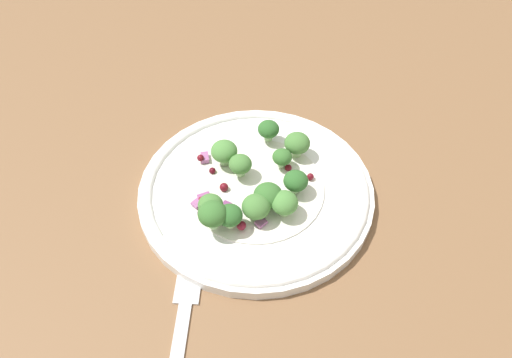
% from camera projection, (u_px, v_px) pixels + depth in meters
% --- Properties ---
extents(ground_plane, '(1.80, 1.80, 0.02)m').
position_uv_depth(ground_plane, '(244.00, 228.00, 0.55)').
color(ground_plane, brown).
extents(plate, '(0.25, 0.25, 0.02)m').
position_uv_depth(plate, '(256.00, 190.00, 0.56)').
color(plate, white).
rests_on(plate, ground_plane).
extents(dressing_pool, '(0.15, 0.15, 0.00)m').
position_uv_depth(dressing_pool, '(256.00, 188.00, 0.55)').
color(dressing_pool, white).
rests_on(dressing_pool, plate).
extents(broccoli_floret_0, '(0.02, 0.02, 0.02)m').
position_uv_depth(broccoli_floret_0, '(269.00, 130.00, 0.59)').
color(broccoli_floret_0, '#8EB77A').
rests_on(broccoli_floret_0, plate).
extents(broccoli_floret_1, '(0.03, 0.03, 0.03)m').
position_uv_depth(broccoli_floret_1, '(256.00, 207.00, 0.51)').
color(broccoli_floret_1, '#8EB77A').
rests_on(broccoli_floret_1, plate).
extents(broccoli_floret_2, '(0.03, 0.03, 0.03)m').
position_uv_depth(broccoli_floret_2, '(296.00, 181.00, 0.54)').
color(broccoli_floret_2, '#8EB77A').
rests_on(broccoli_floret_2, plate).
extents(broccoli_floret_3, '(0.02, 0.02, 0.03)m').
position_uv_depth(broccoli_floret_3, '(240.00, 165.00, 0.55)').
color(broccoli_floret_3, '#9EC684').
rests_on(broccoli_floret_3, plate).
extents(broccoli_floret_4, '(0.03, 0.03, 0.03)m').
position_uv_depth(broccoli_floret_4, '(213.00, 214.00, 0.50)').
color(broccoli_floret_4, '#8EB77A').
rests_on(broccoli_floret_4, plate).
extents(broccoli_floret_5, '(0.03, 0.03, 0.03)m').
position_uv_depth(broccoli_floret_5, '(224.00, 152.00, 0.56)').
color(broccoli_floret_5, '#8EB77A').
rests_on(broccoli_floret_5, plate).
extents(broccoli_floret_6, '(0.03, 0.03, 0.03)m').
position_uv_depth(broccoli_floret_6, '(297.00, 144.00, 0.57)').
color(broccoli_floret_6, '#ADD18E').
rests_on(broccoli_floret_6, plate).
extents(broccoli_floret_7, '(0.03, 0.03, 0.03)m').
position_uv_depth(broccoli_floret_7, '(230.00, 216.00, 0.50)').
color(broccoli_floret_7, '#ADD18E').
rests_on(broccoli_floret_7, plate).
extents(broccoli_floret_8, '(0.02, 0.02, 0.02)m').
position_uv_depth(broccoli_floret_8, '(282.00, 157.00, 0.56)').
color(broccoli_floret_8, '#8EB77A').
rests_on(broccoli_floret_8, plate).
extents(broccoli_floret_9, '(0.03, 0.03, 0.03)m').
position_uv_depth(broccoli_floret_9, '(267.00, 194.00, 0.52)').
color(broccoli_floret_9, '#8EB77A').
rests_on(broccoli_floret_9, plate).
extents(broccoli_floret_10, '(0.03, 0.03, 0.03)m').
position_uv_depth(broccoli_floret_10, '(211.00, 205.00, 0.52)').
color(broccoli_floret_10, '#9EC684').
rests_on(broccoli_floret_10, plate).
extents(broccoli_floret_11, '(0.03, 0.03, 0.03)m').
position_uv_depth(broccoli_floret_11, '(284.00, 203.00, 0.52)').
color(broccoli_floret_11, '#ADD18E').
rests_on(broccoli_floret_11, plate).
extents(cranberry_0, '(0.01, 0.01, 0.01)m').
position_uv_depth(cranberry_0, '(310.00, 177.00, 0.56)').
color(cranberry_0, maroon).
rests_on(cranberry_0, plate).
extents(cranberry_1, '(0.01, 0.01, 0.01)m').
position_uv_depth(cranberry_1, '(212.00, 171.00, 0.57)').
color(cranberry_1, '#4C0A14').
rests_on(cranberry_1, plate).
extents(cranberry_2, '(0.01, 0.01, 0.01)m').
position_uv_depth(cranberry_2, '(201.00, 158.00, 0.57)').
color(cranberry_2, maroon).
rests_on(cranberry_2, plate).
extents(cranberry_3, '(0.01, 0.01, 0.01)m').
position_uv_depth(cranberry_3, '(241.00, 226.00, 0.51)').
color(cranberry_3, maroon).
rests_on(cranberry_3, plate).
extents(cranberry_4, '(0.01, 0.01, 0.01)m').
position_uv_depth(cranberry_4, '(201.00, 200.00, 0.54)').
color(cranberry_4, maroon).
rests_on(cranberry_4, plate).
extents(cranberry_5, '(0.01, 0.01, 0.01)m').
position_uv_depth(cranberry_5, '(288.00, 168.00, 0.57)').
color(cranberry_5, maroon).
rests_on(cranberry_5, plate).
extents(cranberry_6, '(0.01, 0.01, 0.01)m').
position_uv_depth(cranberry_6, '(224.00, 187.00, 0.55)').
color(cranberry_6, maroon).
rests_on(cranberry_6, plate).
extents(onion_bit_0, '(0.01, 0.01, 0.00)m').
position_uv_depth(onion_bit_0, '(205.00, 198.00, 0.54)').
color(onion_bit_0, '#934C84').
rests_on(onion_bit_0, plate).
extents(onion_bit_1, '(0.01, 0.01, 0.00)m').
position_uv_depth(onion_bit_1, '(261.00, 222.00, 0.52)').
color(onion_bit_1, '#A35B93').
rests_on(onion_bit_1, plate).
extents(onion_bit_2, '(0.02, 0.02, 0.00)m').
position_uv_depth(onion_bit_2, '(226.00, 207.00, 0.53)').
color(onion_bit_2, '#843D75').
rests_on(onion_bit_2, plate).
extents(onion_bit_3, '(0.01, 0.02, 0.01)m').
position_uv_depth(onion_bit_3, '(205.00, 157.00, 0.58)').
color(onion_bit_3, '#A35B93').
rests_on(onion_bit_3, plate).
extents(onion_bit_4, '(0.01, 0.01, 0.00)m').
position_uv_depth(onion_bit_4, '(197.00, 203.00, 0.53)').
color(onion_bit_4, '#A35B93').
rests_on(onion_bit_4, plate).
extents(onion_bit_5, '(0.01, 0.01, 0.01)m').
position_uv_depth(onion_bit_5, '(205.00, 217.00, 0.53)').
color(onion_bit_5, '#934C84').
rests_on(onion_bit_5, plate).
extents(fork, '(0.10, 0.18, 0.01)m').
position_uv_depth(fork, '(178.00, 351.00, 0.45)').
color(fork, silver).
rests_on(fork, ground_plane).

